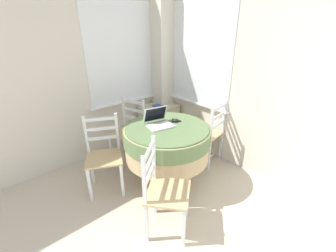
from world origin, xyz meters
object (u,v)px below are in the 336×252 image
Objects in this scene: computer_mouse at (174,120)px; dining_chair_left_flank at (104,156)px; dining_chair_camera_near at (163,191)px; book_on_cabinet at (159,107)px; cell_phone at (177,120)px; dining_chair_near_right_window at (208,133)px; dining_chair_near_back_window at (129,132)px; corner_cabinet at (160,123)px; laptop at (159,122)px; round_dining_table at (167,140)px.

computer_mouse is 0.09× the size of dining_chair_left_flank.
book_on_cabinet is (1.13, 1.44, 0.20)m from dining_chair_camera_near.
dining_chair_near_right_window is (0.55, -0.09, -0.33)m from cell_phone.
dining_chair_left_flank is 1.36m from book_on_cabinet.
book_on_cabinet is at bearing 21.36° from dining_chair_left_flank.
dining_chair_near_back_window and dining_chair_near_right_window have the same top height.
corner_cabinet is at bearing 51.56° from dining_chair_camera_near.
dining_chair_near_back_window is (-0.02, 0.67, -0.37)m from laptop.
dining_chair_near_right_window reaches higher than cell_phone.
dining_chair_near_back_window is 4.52× the size of book_on_cabinet.
dining_chair_near_back_window reaches higher than cell_phone.
dining_chair_camera_near is (-0.48, -0.64, -0.37)m from laptop.
round_dining_table is 0.78m from dining_chair_near_back_window.
book_on_cabinet is at bearing 64.97° from cell_phone.
cell_phone reaches higher than corner_cabinet.
corner_cabinet is (0.46, 0.91, -0.46)m from cell_phone.
laptop is at bearing 53.40° from dining_chair_camera_near.
dining_chair_camera_near is (-1.29, -0.51, 0.00)m from dining_chair_near_right_window.
round_dining_table is 0.27m from computer_mouse.
dining_chair_left_flank is at bearing -158.64° from book_on_cabinet.
round_dining_table is 1.09m from book_on_cabinet.
dining_chair_near_back_window is 0.68m from dining_chair_left_flank.
computer_mouse is at bearing -117.66° from book_on_cabinet.
dining_chair_camera_near is 0.96m from dining_chair_left_flank.
book_on_cabinet is at bearing -133.87° from corner_cabinet.
round_dining_table is at bearing 46.21° from dining_chair_camera_near.
round_dining_table is 0.78m from dining_chair_near_right_window.
dining_chair_left_flank is (-0.64, 0.41, -0.14)m from round_dining_table.
dining_chair_near_back_window is 1.00× the size of dining_chair_camera_near.
corner_cabinet is (0.72, 0.86, -0.50)m from laptop.
corner_cabinet is at bearing 15.02° from dining_chair_near_back_window.
round_dining_table is 10.08× the size of cell_phone.
computer_mouse reaches higher than book_on_cabinet.
computer_mouse is 0.70m from dining_chair_near_right_window.
round_dining_table is 3.03× the size of laptop.
computer_mouse is 0.95m from dining_chair_left_flank.
computer_mouse reaches higher than cell_phone.
round_dining_table is 1.13× the size of dining_chair_near_right_window.
laptop is 0.22m from computer_mouse.
cell_phone is 0.16× the size of corner_cabinet.
dining_chair_near_right_window is at bearing -2.55° from round_dining_table.
dining_chair_left_flank is at bearing 97.33° from dining_chair_camera_near.
dining_chair_near_right_window reaches higher than round_dining_table.
laptop is at bearing -88.50° from dining_chair_near_back_window.
dining_chair_near_right_window is 0.97m from book_on_cabinet.
dining_chair_near_back_window reaches higher than computer_mouse.
book_on_cabinet is at bearing 11.18° from dining_chair_near_back_window.
cell_phone is at bearing -115.03° from book_on_cabinet.
dining_chair_near_back_window is 1.00× the size of dining_chair_near_right_window.
dining_chair_left_flank is (-0.58, -0.36, 0.00)m from dining_chair_near_back_window.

